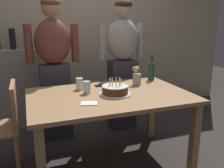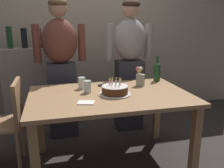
# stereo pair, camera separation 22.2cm
# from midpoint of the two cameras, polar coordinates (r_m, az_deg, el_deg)

# --- Properties ---
(ground_plane) EXTENTS (10.00, 10.00, 0.00)m
(ground_plane) POSITION_cam_midpoint_polar(r_m,az_deg,el_deg) (2.57, -3.04, -18.40)
(ground_plane) COLOR #332D2B
(back_wall) EXTENTS (5.20, 0.10, 2.60)m
(back_wall) POSITION_cam_midpoint_polar(r_m,az_deg,el_deg) (3.67, -10.61, 12.87)
(back_wall) COLOR tan
(back_wall) RESTS_ON ground_plane
(dining_table) EXTENTS (1.50, 0.96, 0.74)m
(dining_table) POSITION_cam_midpoint_polar(r_m,az_deg,el_deg) (2.28, -3.26, -4.78)
(dining_table) COLOR #A37A51
(dining_table) RESTS_ON ground_plane
(birthday_cake) EXTENTS (0.30, 0.30, 0.16)m
(birthday_cake) POSITION_cam_midpoint_polar(r_m,az_deg,el_deg) (2.22, -2.13, -1.57)
(birthday_cake) COLOR white
(birthday_cake) RESTS_ON dining_table
(water_glass_near) EXTENTS (0.07, 0.07, 0.12)m
(water_glass_near) POSITION_cam_midpoint_polar(r_m,az_deg,el_deg) (2.42, -10.37, 0.01)
(water_glass_near) COLOR silver
(water_glass_near) RESTS_ON dining_table
(water_glass_far) EXTENTS (0.07, 0.07, 0.12)m
(water_glass_far) POSITION_cam_midpoint_polar(r_m,az_deg,el_deg) (2.28, -8.84, -0.84)
(water_glass_far) COLOR silver
(water_glass_far) RESTS_ON dining_table
(wine_bottle) EXTENTS (0.07, 0.07, 0.29)m
(wine_bottle) POSITION_cam_midpoint_polar(r_m,az_deg,el_deg) (2.79, 7.13, 3.29)
(wine_bottle) COLOR #194723
(wine_bottle) RESTS_ON dining_table
(cell_phone) EXTENTS (0.15, 0.09, 0.01)m
(cell_phone) POSITION_cam_midpoint_polar(r_m,az_deg,el_deg) (2.54, -4.93, -0.41)
(cell_phone) COLOR black
(cell_phone) RESTS_ON dining_table
(napkin_stack) EXTENTS (0.16, 0.14, 0.01)m
(napkin_stack) POSITION_cam_midpoint_polar(r_m,az_deg,el_deg) (2.01, -8.69, -4.64)
(napkin_stack) COLOR white
(napkin_stack) RESTS_ON dining_table
(flower_vase) EXTENTS (0.09, 0.09, 0.20)m
(flower_vase) POSITION_cam_midpoint_polar(r_m,az_deg,el_deg) (2.56, 3.41, 1.61)
(flower_vase) COLOR #999E93
(flower_vase) RESTS_ON dining_table
(person_man_bearded) EXTENTS (0.61, 0.27, 1.66)m
(person_man_bearded) POSITION_cam_midpoint_polar(r_m,az_deg,el_deg) (2.90, -15.74, 3.64)
(person_man_bearded) COLOR #33333D
(person_man_bearded) RESTS_ON ground_plane
(person_woman_cardigan) EXTENTS (0.61, 0.27, 1.66)m
(person_woman_cardigan) POSITION_cam_midpoint_polar(r_m,az_deg,el_deg) (3.08, 0.43, 4.82)
(person_woman_cardigan) COLOR #33333D
(person_woman_cardigan) RESTS_ON ground_plane
(dining_chair) EXTENTS (0.42, 0.42, 0.87)m
(dining_chair) POSITION_cam_midpoint_polar(r_m,az_deg,el_deg) (2.44, -26.66, -8.26)
(dining_chair) COLOR #A37A51
(dining_chair) RESTS_ON ground_plane
(shelf_cabinet) EXTENTS (0.65, 0.30, 1.34)m
(shelf_cabinet) POSITION_cam_midpoint_polar(r_m,az_deg,el_deg) (3.51, -23.29, -0.72)
(shelf_cabinet) COLOR #9E9384
(shelf_cabinet) RESTS_ON ground_plane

